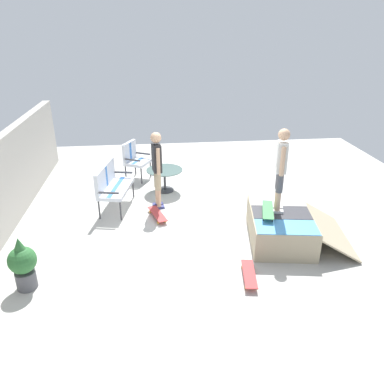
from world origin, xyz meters
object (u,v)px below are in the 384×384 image
at_px(patio_chair_near_house, 134,157).
at_px(skateboard_by_bench, 157,214).
at_px(person_skater, 281,165).
at_px(skateboard_on_ramp, 268,210).
at_px(skate_ramp, 282,226).
at_px(patio_bench, 111,183).
at_px(patio_table, 165,176).
at_px(potted_plant, 23,263).
at_px(person_watching, 157,164).
at_px(skateboard_spare, 249,274).

relative_size(patio_chair_near_house, skateboard_by_bench, 1.24).
bearing_deg(person_skater, patio_chair_near_house, 39.45).
height_order(skateboard_by_bench, skateboard_on_ramp, skateboard_on_ramp).
height_order(skate_ramp, patio_bench, patio_bench).
xyz_separation_m(patio_table, skateboard_on_ramp, (-2.65, -1.85, 0.26)).
bearing_deg(skateboard_by_bench, patio_table, -8.97).
height_order(person_skater, skateboard_on_ramp, person_skater).
bearing_deg(person_skater, skate_ramp, -131.23).
relative_size(skate_ramp, potted_plant, 2.33).
bearing_deg(skateboard_by_bench, potted_plant, 135.61).
height_order(patio_bench, patio_chair_near_house, same).
xyz_separation_m(person_skater, potted_plant, (-1.12, 4.44, -1.05)).
bearing_deg(potted_plant, skateboard_by_bench, -44.39).
distance_m(patio_chair_near_house, person_watching, 2.00).
relative_size(person_watching, skateboard_by_bench, 2.15).
distance_m(person_skater, potted_plant, 4.70).
bearing_deg(skateboard_by_bench, skateboard_on_ramp, -119.77).
height_order(patio_bench, skateboard_on_ramp, patio_bench).
bearing_deg(person_watching, patio_bench, 85.32).
bearing_deg(patio_chair_near_house, skateboard_spare, -156.95).
bearing_deg(potted_plant, skateboard_spare, -92.49).
xyz_separation_m(person_watching, person_skater, (-1.61, -2.26, 0.47)).
distance_m(person_skater, skateboard_on_ramp, 0.89).
height_order(person_watching, skateboard_by_bench, person_watching).
bearing_deg(person_skater, skateboard_spare, 147.01).
distance_m(patio_bench, patio_chair_near_house, 1.83).
xyz_separation_m(skate_ramp, person_skater, (0.09, 0.10, 1.23)).
bearing_deg(potted_plant, patio_chair_near_house, -19.12).
bearing_deg(skateboard_by_bench, person_watching, -3.99).
height_order(skate_ramp, potted_plant, potted_plant).
bearing_deg(skate_ramp, person_watching, 54.32).
xyz_separation_m(skateboard_by_bench, skateboard_spare, (-2.35, -1.46, 0.00)).
relative_size(skate_ramp, skateboard_by_bench, 2.60).
height_order(patio_chair_near_house, person_watching, person_watching).
height_order(patio_chair_near_house, skateboard_on_ramp, patio_chair_near_house).
bearing_deg(skateboard_on_ramp, person_watching, 49.79).
xyz_separation_m(patio_chair_near_house, patio_table, (-0.94, -0.79, -0.21)).
height_order(person_skater, potted_plant, person_skater).
relative_size(patio_chair_near_house, skateboard_on_ramp, 1.24).
bearing_deg(patio_chair_near_house, patio_table, -140.06).
height_order(person_watching, skateboard_spare, person_watching).
relative_size(person_skater, potted_plant, 1.76).
bearing_deg(patio_bench, patio_table, -56.04).
height_order(patio_bench, person_skater, person_skater).
bearing_deg(patio_bench, patio_chair_near_house, -14.38).
distance_m(person_watching, skateboard_by_bench, 1.10).
height_order(skate_ramp, skateboard_spare, skate_ramp).
relative_size(skate_ramp, skateboard_on_ramp, 2.60).
distance_m(person_skater, skateboard_spare, 2.09).
bearing_deg(person_watching, skateboard_on_ramp, -130.21).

